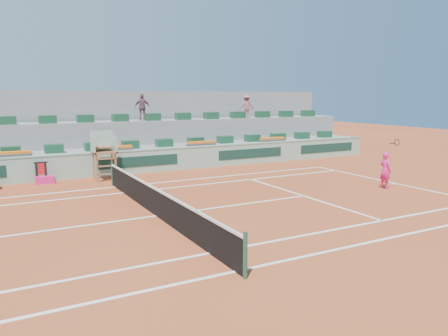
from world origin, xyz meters
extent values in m
plane|color=#9C3F1E|center=(0.00, 0.00, 0.00)|extent=(90.00, 90.00, 0.00)
cube|color=gray|center=(0.00, 10.70, 0.60)|extent=(36.00, 4.00, 1.20)
cube|color=gray|center=(0.00, 12.30, 1.30)|extent=(36.00, 2.40, 2.60)
cube|color=gray|center=(0.00, 13.90, 2.20)|extent=(36.00, 0.40, 4.40)
cube|color=#F72089|center=(-2.73, 7.86, 0.18)|extent=(0.81, 0.36, 0.36)
imported|color=#714B5A|center=(3.47, 11.99, 3.41)|extent=(1.02, 0.63, 1.62)
imported|color=#9F4F5C|center=(10.61, 11.54, 3.40)|extent=(1.13, 0.80, 1.60)
cube|color=white|center=(11.88, 0.00, 0.01)|extent=(0.12, 10.97, 0.01)
cube|color=white|center=(0.00, -5.49, 0.01)|extent=(23.77, 0.12, 0.01)
cube|color=white|center=(0.00, 5.49, 0.01)|extent=(23.77, 0.12, 0.01)
cube|color=white|center=(0.00, -4.12, 0.01)|extent=(23.77, 0.12, 0.01)
cube|color=white|center=(0.00, 4.12, 0.01)|extent=(23.77, 0.12, 0.01)
cube|color=white|center=(6.40, 0.00, 0.01)|extent=(0.12, 8.23, 0.01)
cube|color=white|center=(0.00, 0.00, 0.01)|extent=(12.80, 0.12, 0.01)
cube|color=white|center=(11.73, 0.00, 0.01)|extent=(0.30, 0.12, 0.01)
cube|color=black|center=(0.00, 0.00, 0.46)|extent=(0.03, 11.87, 0.92)
cube|color=white|center=(0.00, 0.00, 0.95)|extent=(0.06, 11.87, 0.07)
cylinder|color=#1F4935|center=(0.00, -5.94, 0.55)|extent=(0.10, 0.10, 1.10)
cylinder|color=#1F4935|center=(0.00, 5.94, 0.55)|extent=(0.10, 0.10, 1.10)
cube|color=#92B7A3|center=(0.00, 8.50, 0.60)|extent=(36.00, 0.30, 1.20)
cube|color=#78A18C|center=(0.00, 8.50, 1.23)|extent=(36.00, 0.34, 0.06)
cube|color=#14372D|center=(2.00, 8.34, 0.65)|extent=(4.40, 0.02, 0.56)
cube|color=#14372D|center=(9.00, 8.34, 0.65)|extent=(4.40, 0.02, 0.56)
cube|color=#14372D|center=(15.00, 8.34, 0.65)|extent=(4.40, 0.02, 0.56)
cube|color=brown|center=(-0.45, 7.05, 0.68)|extent=(0.08, 0.08, 1.35)
cube|color=brown|center=(0.45, 7.05, 0.68)|extent=(0.08, 0.08, 1.35)
cube|color=brown|center=(-0.45, 7.75, 0.68)|extent=(0.08, 0.08, 1.35)
cube|color=brown|center=(0.45, 7.75, 0.68)|extent=(0.08, 0.08, 1.35)
cube|color=brown|center=(0.00, 7.40, 1.39)|extent=(1.10, 0.90, 0.08)
cube|color=#92B7A3|center=(0.00, 7.78, 1.90)|extent=(1.10, 0.08, 1.00)
cube|color=#92B7A3|center=(-0.52, 7.40, 1.75)|extent=(0.06, 0.90, 0.80)
cube|color=#92B7A3|center=(0.52, 7.40, 1.75)|extent=(0.06, 0.90, 0.80)
cube|color=brown|center=(0.00, 7.50, 1.63)|extent=(0.80, 0.60, 0.08)
cube|color=brown|center=(0.00, 7.05, 0.35)|extent=(0.90, 0.08, 0.06)
cube|color=brown|center=(0.00, 7.05, 0.75)|extent=(0.90, 0.08, 0.06)
cube|color=brown|center=(0.00, 7.05, 1.10)|extent=(0.90, 0.08, 0.06)
cube|color=#17462B|center=(-4.00, 9.80, 1.42)|extent=(0.90, 0.60, 0.44)
cube|color=#17462B|center=(-2.00, 9.80, 1.42)|extent=(0.90, 0.60, 0.44)
cube|color=#17462B|center=(0.00, 9.80, 1.42)|extent=(0.90, 0.60, 0.44)
cube|color=#17462B|center=(2.00, 9.80, 1.42)|extent=(0.90, 0.60, 0.44)
cube|color=#17462B|center=(4.00, 9.80, 1.42)|extent=(0.90, 0.60, 0.44)
cube|color=#17462B|center=(6.00, 9.80, 1.42)|extent=(0.90, 0.60, 0.44)
cube|color=#17462B|center=(8.00, 9.80, 1.42)|extent=(0.90, 0.60, 0.44)
cube|color=#17462B|center=(10.00, 9.80, 1.42)|extent=(0.90, 0.60, 0.44)
cube|color=#17462B|center=(12.00, 9.80, 1.42)|extent=(0.90, 0.60, 0.44)
cube|color=#17462B|center=(14.00, 9.80, 1.42)|extent=(0.90, 0.60, 0.44)
cube|color=#17462B|center=(16.00, 9.80, 1.42)|extent=(0.90, 0.60, 0.44)
cube|color=#17462B|center=(-4.00, 11.70, 2.82)|extent=(0.90, 0.60, 0.44)
cube|color=#17462B|center=(-2.00, 11.70, 2.82)|extent=(0.90, 0.60, 0.44)
cube|color=#17462B|center=(0.00, 11.70, 2.82)|extent=(0.90, 0.60, 0.44)
cube|color=#17462B|center=(2.00, 11.70, 2.82)|extent=(0.90, 0.60, 0.44)
cube|color=#17462B|center=(4.00, 11.70, 2.82)|extent=(0.90, 0.60, 0.44)
cube|color=#17462B|center=(6.00, 11.70, 2.82)|extent=(0.90, 0.60, 0.44)
cube|color=#17462B|center=(8.00, 11.70, 2.82)|extent=(0.90, 0.60, 0.44)
cube|color=#17462B|center=(10.00, 11.70, 2.82)|extent=(0.90, 0.60, 0.44)
cube|color=#17462B|center=(12.00, 11.70, 2.82)|extent=(0.90, 0.60, 0.44)
cube|color=#17462B|center=(14.00, 11.70, 2.82)|extent=(0.90, 0.60, 0.44)
cube|color=#17462B|center=(16.00, 11.70, 2.82)|extent=(0.90, 0.60, 0.44)
cube|color=#4A4A4A|center=(-4.00, 9.00, 1.28)|extent=(1.80, 0.36, 0.16)
cube|color=orange|center=(-4.00, 9.00, 1.42)|extent=(1.70, 0.32, 0.12)
cube|color=#4A4A4A|center=(1.00, 9.00, 1.28)|extent=(1.80, 0.36, 0.16)
cube|color=orange|center=(1.00, 9.00, 1.42)|extent=(1.70, 0.32, 0.12)
cube|color=#4A4A4A|center=(6.00, 9.00, 1.28)|extent=(1.80, 0.36, 0.16)
cube|color=orange|center=(6.00, 9.00, 1.42)|extent=(1.70, 0.32, 0.12)
cube|color=#4A4A4A|center=(11.00, 9.00, 1.28)|extent=(1.80, 0.36, 0.16)
cube|color=orange|center=(11.00, 9.00, 1.42)|extent=(1.70, 0.32, 0.12)
cube|color=black|center=(-3.04, 8.00, 0.50)|extent=(0.10, 0.10, 1.00)
cube|color=black|center=(-2.64, 8.00, 0.50)|extent=(0.10, 0.10, 1.00)
cube|color=black|center=(-2.84, 8.00, 1.00)|extent=(0.62, 0.08, 0.06)
cube|color=red|center=(-2.84, 7.98, 0.70)|extent=(0.45, 0.04, 0.56)
imported|color=#F72089|center=(10.55, -0.50, 0.82)|extent=(0.44, 0.63, 1.64)
cylinder|color=black|center=(10.55, -0.80, 2.05)|extent=(0.03, 0.35, 0.09)
torus|color=black|center=(10.55, -1.02, 2.12)|extent=(0.31, 0.08, 0.31)
camera|label=1|loc=(-4.85, -13.93, 4.09)|focal=35.00mm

